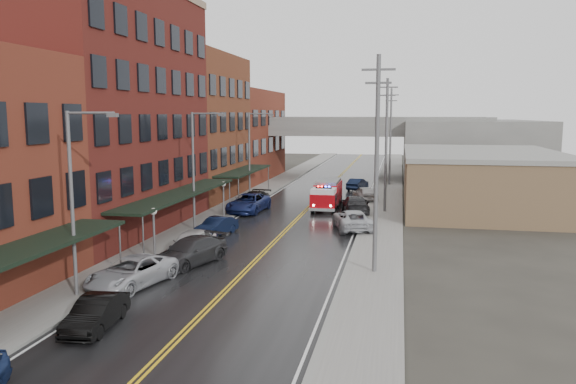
{
  "coord_description": "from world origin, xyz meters",
  "views": [
    {
      "loc": [
        8.45,
        -15.78,
        8.83
      ],
      "look_at": [
        0.17,
        25.51,
        3.0
      ],
      "focal_mm": 35.0,
      "sensor_mm": 36.0,
      "label": 1
    }
  ],
  "objects": [
    {
      "name": "parked_car_left_4",
      "position": [
        -4.27,
        16.8,
        0.82
      ],
      "size": [
        2.14,
        4.89,
        1.64
      ],
      "primitive_type": "imported",
      "rotation": [
        0.0,
        0.0,
        -0.04
      ],
      "color": "silver",
      "rests_on": "ground"
    },
    {
      "name": "street_lamp_1",
      "position": [
        -6.55,
        24.0,
        5.19
      ],
      "size": [
        2.64,
        0.22,
        9.0
      ],
      "color": "#59595B",
      "rests_on": "ground"
    },
    {
      "name": "right_far_block",
      "position": [
        18.0,
        70.0,
        4.0
      ],
      "size": [
        18.0,
        30.0,
        8.0
      ],
      "primitive_type": "cube",
      "color": "slate",
      "rests_on": "ground"
    },
    {
      "name": "curb_left",
      "position": [
        -5.65,
        30.0,
        0.07
      ],
      "size": [
        0.3,
        160.0,
        0.15
      ],
      "primitive_type": "cube",
      "color": "gray",
      "rests_on": "ground"
    },
    {
      "name": "parked_car_left_5",
      "position": [
        -4.69,
        22.89,
        0.66
      ],
      "size": [
        2.44,
        4.27,
        1.33
      ],
      "primitive_type": "imported",
      "rotation": [
        0.0,
        0.0,
        -0.27
      ],
      "color": "black",
      "rests_on": "ground"
    },
    {
      "name": "street_lamp_2",
      "position": [
        -6.55,
        40.0,
        5.19
      ],
      "size": [
        2.64,
        0.22,
        9.0
      ],
      "color": "#59595B",
      "rests_on": "ground"
    },
    {
      "name": "parked_car_left_7",
      "position": [
        -5.0,
        34.8,
        0.79
      ],
      "size": [
        2.57,
        5.58,
        1.58
      ],
      "primitive_type": "imported",
      "rotation": [
        0.0,
        0.0,
        -0.07
      ],
      "color": "black",
      "rests_on": "ground"
    },
    {
      "name": "tan_building",
      "position": [
        16.0,
        40.0,
        2.5
      ],
      "size": [
        14.0,
        22.0,
        5.0
      ],
      "primitive_type": "cube",
      "color": "brown",
      "rests_on": "ground"
    },
    {
      "name": "parked_car_left_6",
      "position": [
        -5.0,
        32.95,
        0.83
      ],
      "size": [
        3.2,
        6.18,
        1.66
      ],
      "primitive_type": "imported",
      "rotation": [
        0.0,
        0.0,
        -0.08
      ],
      "color": "navy",
      "rests_on": "ground"
    },
    {
      "name": "road",
      "position": [
        0.0,
        30.0,
        0.01
      ],
      "size": [
        11.0,
        160.0,
        0.02
      ],
      "primitive_type": "cube",
      "color": "black",
      "rests_on": "ground"
    },
    {
      "name": "fire_truck",
      "position": [
        1.75,
        36.27,
        1.41
      ],
      "size": [
        2.91,
        7.13,
        2.59
      ],
      "rotation": [
        0.0,
        0.0,
        0.01
      ],
      "color": "#9E070E",
      "rests_on": "ground"
    },
    {
      "name": "overpass",
      "position": [
        0.0,
        62.0,
        5.99
      ],
      "size": [
        40.0,
        10.0,
        7.5
      ],
      "color": "slate",
      "rests_on": "ground"
    },
    {
      "name": "globe_lamp_1",
      "position": [
        -6.4,
        16.0,
        2.31
      ],
      "size": [
        0.44,
        0.44,
        3.12
      ],
      "color": "#59595B",
      "rests_on": "ground"
    },
    {
      "name": "parked_car_left_1",
      "position": [
        -3.74,
        4.52,
        0.67
      ],
      "size": [
        1.84,
        4.2,
        1.34
      ],
      "primitive_type": "imported",
      "rotation": [
        0.0,
        0.0,
        0.1
      ],
      "color": "black",
      "rests_on": "ground"
    },
    {
      "name": "globe_lamp_2",
      "position": [
        -6.4,
        30.0,
        2.31
      ],
      "size": [
        0.44,
        0.44,
        3.12
      ],
      "color": "#59595B",
      "rests_on": "ground"
    },
    {
      "name": "curb_right",
      "position": [
        5.65,
        30.0,
        0.07
      ],
      "size": [
        0.3,
        160.0,
        0.15
      ],
      "primitive_type": "cube",
      "color": "gray",
      "rests_on": "ground"
    },
    {
      "name": "parked_car_right_3",
      "position": [
        3.6,
        50.18,
        0.69
      ],
      "size": [
        2.43,
        4.4,
        1.37
      ],
      "primitive_type": "imported",
      "rotation": [
        0.0,
        0.0,
        2.89
      ],
      "color": "#0E1834",
      "rests_on": "ground"
    },
    {
      "name": "brick_building_b",
      "position": [
        -13.3,
        23.0,
        9.0
      ],
      "size": [
        9.0,
        20.0,
        18.0
      ],
      "primitive_type": "cube",
      "color": "#501B15",
      "rests_on": "ground"
    },
    {
      "name": "utility_pole_0",
      "position": [
        7.2,
        15.0,
        6.31
      ],
      "size": [
        1.8,
        0.24,
        12.0
      ],
      "color": "#59595B",
      "rests_on": "ground"
    },
    {
      "name": "parked_car_left_3",
      "position": [
        -3.6,
        14.85,
        0.79
      ],
      "size": [
        3.83,
        5.85,
        1.58
      ],
      "primitive_type": "imported",
      "rotation": [
        0.0,
        0.0,
        -0.32
      ],
      "color": "#2A2B2D",
      "rests_on": "ground"
    },
    {
      "name": "utility_pole_1",
      "position": [
        7.2,
        35.0,
        6.31
      ],
      "size": [
        1.8,
        0.24,
        12.0
      ],
      "color": "#59595B",
      "rests_on": "ground"
    },
    {
      "name": "sidewalk_left",
      "position": [
        -7.3,
        30.0,
        0.07
      ],
      "size": [
        3.0,
        160.0,
        0.15
      ],
      "primitive_type": "cube",
      "color": "slate",
      "rests_on": "ground"
    },
    {
      "name": "sidewalk_right",
      "position": [
        7.3,
        30.0,
        0.07
      ],
      "size": [
        3.0,
        160.0,
        0.15
      ],
      "primitive_type": "cube",
      "color": "slate",
      "rests_on": "ground"
    },
    {
      "name": "parked_car_right_2",
      "position": [
        5.0,
        41.8,
        0.76
      ],
      "size": [
        3.23,
        4.83,
        1.53
      ],
      "primitive_type": "imported",
      "rotation": [
        0.0,
        0.0,
        3.49
      ],
      "color": "#B5B5B5",
      "rests_on": "ground"
    },
    {
      "name": "parked_car_right_1",
      "position": [
        4.59,
        34.2,
        0.8
      ],
      "size": [
        3.17,
        5.82,
        1.6
      ],
      "primitive_type": "imported",
      "rotation": [
        0.0,
        0.0,
        3.32
      ],
      "color": "black",
      "rests_on": "ground"
    },
    {
      "name": "parked_car_left_2",
      "position": [
        -5.0,
        10.2,
        0.75
      ],
      "size": [
        3.65,
        5.85,
        1.51
      ],
      "primitive_type": "imported",
      "rotation": [
        0.0,
        0.0,
        -0.22
      ],
      "color": "#A8A9B0",
      "rests_on": "ground"
    },
    {
      "name": "brick_building_far",
      "position": [
        -13.3,
        58.0,
        6.0
      ],
      "size": [
        9.0,
        20.0,
        12.0
      ],
      "primitive_type": "cube",
      "color": "maroon",
      "rests_on": "ground"
    },
    {
      "name": "parked_car_right_0",
      "position": [
        4.97,
        26.94,
        0.77
      ],
      "size": [
        3.9,
        6.01,
        1.54
      ],
      "primitive_type": "imported",
      "rotation": [
        0.0,
        0.0,
        3.4
      ],
      "color": "#B2B4BA",
      "rests_on": "ground"
    },
    {
      "name": "awning_0",
      "position": [
        -7.49,
        4.0,
        2.99
      ],
      "size": [
        2.6,
        16.0,
        3.09
      ],
      "color": "black",
      "rests_on": "ground"
    },
    {
      "name": "utility_pole_2",
      "position": [
        7.2,
        55.0,
        6.31
      ],
      "size": [
        1.8,
        0.24,
        12.0
      ],
      "color": "#59595B",
      "rests_on": "ground"
    },
    {
      "name": "brick_building_c",
      "position": [
        -13.3,
        40.5,
        7.5
      ],
      "size": [
        9.0,
        15.0,
        15.0
      ],
      "primitive_type": "cube",
      "color": "brown",
      "rests_on": "ground"
    },
    {
      "name": "awning_2",
      "position": [
        -7.49,
        40.5,
        2.99
      ],
      "size": [
        2.6,
        13.0,
        3.09
      ],
      "color": "black",
      "rests_on": "ground"
    },
    {
      "name": "awning_1",
      "position": [
        -7.49,
        23.0,
        2.99
      ],
      "size": [
        2.6,
        18.0,
        3.09
      ],
      "color": "black",
      "rests_on": "ground"
    },
    {
      "name": "street_lamp_0",
      "position": [
        -6.55,
        8.0,
        5.19
      ],
      "size": [
        2.64,
        0.22,
        9.0
      ],
      "color": "#59595B",
      "rests_on": "ground"
    }
  ]
}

